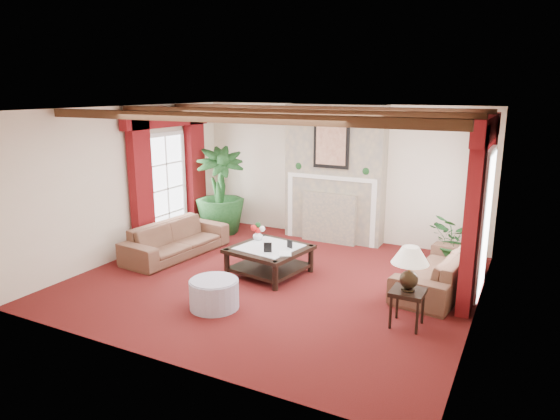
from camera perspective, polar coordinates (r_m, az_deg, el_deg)
The scene contains 23 objects.
floor at distance 8.08m, azimuth -0.60°, elevation -8.02°, with size 6.00×6.00×0.00m, color #410E0B.
ceiling at distance 7.51m, azimuth -0.66°, elevation 11.49°, with size 6.00×6.00×0.00m, color white.
back_wall at distance 10.15m, azimuth 6.68°, elevation 4.31°, with size 6.00×0.02×2.70m, color beige.
left_wall at distance 9.44m, azimuth -16.96°, elevation 3.10°, with size 0.02×5.50×2.70m, color beige.
right_wall at distance 6.85m, azimuth 22.14°, elevation -1.18°, with size 0.02×5.50×2.70m, color beige.
ceiling_beams at distance 7.51m, azimuth -0.66°, elevation 11.03°, with size 6.00×3.00×0.12m, color #382012, non-canonical shape.
fireplace at distance 9.84m, azimuth 6.47°, elevation 11.92°, with size 2.00×0.52×2.70m, color #9C8765, non-canonical shape.
french_door_left at distance 10.05m, azimuth -13.17°, elevation 8.44°, with size 0.10×1.10×2.16m, color white, non-canonical shape.
french_door_right at distance 7.70m, azimuth 23.18°, elevation 6.19°, with size 0.10×1.10×2.16m, color white, non-canonical shape.
curtains_left at distance 9.95m, azimuth -12.81°, elevation 10.83°, with size 0.20×2.40×2.55m, color #550B0D, non-canonical shape.
curtains_right at distance 7.67m, azimuth 22.65°, elevation 9.38°, with size 0.20×2.40×2.55m, color #550B0D, non-canonical shape.
sofa_left at distance 9.32m, azimuth -11.81°, elevation -2.68°, with size 0.82×2.13×0.81m, color black.
sofa_right at distance 8.00m, azimuth 17.83°, elevation -5.78°, with size 0.89×2.18×0.83m, color black.
potted_palm at distance 10.63m, azimuth -6.81°, elevation 0.08°, with size 1.96×2.02×1.01m, color black.
small_plant at distance 8.98m, azimuth 19.29°, elevation -4.09°, with size 1.25×1.24×0.73m, color black.
coffee_table at distance 8.26m, azimuth -1.23°, elevation -5.81°, with size 1.13×1.13×0.46m, color black, non-canonical shape.
side_table at distance 6.73m, azimuth 14.30°, elevation -10.81°, with size 0.42×0.42×0.49m, color black, non-canonical shape.
ottoman at distance 7.11m, azimuth -7.54°, elevation -9.51°, with size 0.69×0.69×0.40m, color gray.
table_lamp at distance 6.53m, azimuth 14.59°, elevation -6.44°, with size 0.47×0.47×0.60m, color black, non-canonical shape.
flower_vase at distance 8.54m, azimuth -2.55°, elevation -2.92°, with size 0.20×0.20×0.17m, color silver.
book at distance 7.80m, azimuth -0.16°, elevation -4.15°, with size 0.19×0.11×0.27m, color black.
photo_frame_a at distance 7.89m, azimuth -1.41°, elevation -4.33°, with size 0.13×0.02×0.17m, color black, non-canonical shape.
photo_frame_b at distance 8.10m, azimuth 1.12°, elevation -3.94°, with size 0.11×0.02×0.14m, color black, non-canonical shape.
Camera 1 is at (3.52, -6.63, 2.99)m, focal length 32.00 mm.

